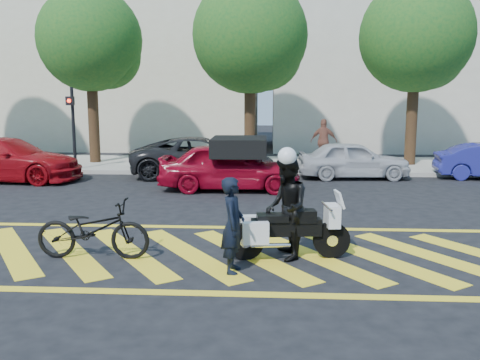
# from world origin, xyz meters

# --- Properties ---
(ground) EXTENTS (90.00, 90.00, 0.00)m
(ground) POSITION_xyz_m (0.00, 0.00, 0.00)
(ground) COLOR black
(ground) RESTS_ON ground
(sidewalk) EXTENTS (60.00, 5.00, 0.15)m
(sidewalk) POSITION_xyz_m (0.00, 12.00, 0.07)
(sidewalk) COLOR #9E998E
(sidewalk) RESTS_ON ground
(crosswalk) EXTENTS (12.33, 4.00, 0.01)m
(crosswalk) POSITION_xyz_m (-0.04, 0.00, 0.00)
(crosswalk) COLOR yellow
(crosswalk) RESTS_ON ground
(building_left) EXTENTS (16.00, 8.00, 10.00)m
(building_left) POSITION_xyz_m (-8.00, 21.00, 5.00)
(building_left) COLOR beige
(building_left) RESTS_ON ground
(building_right) EXTENTS (16.00, 8.00, 11.00)m
(building_right) POSITION_xyz_m (9.00, 21.00, 5.50)
(building_right) COLOR beige
(building_right) RESTS_ON ground
(tree_left) EXTENTS (4.20, 4.20, 7.26)m
(tree_left) POSITION_xyz_m (-6.37, 12.06, 4.99)
(tree_left) COLOR black
(tree_left) RESTS_ON ground
(tree_center) EXTENTS (4.60, 4.60, 7.56)m
(tree_center) POSITION_xyz_m (0.13, 12.06, 5.10)
(tree_center) COLOR black
(tree_center) RESTS_ON ground
(tree_right) EXTENTS (4.40, 4.40, 7.41)m
(tree_right) POSITION_xyz_m (6.63, 12.06, 5.05)
(tree_right) COLOR black
(tree_right) RESTS_ON ground
(signal_pole) EXTENTS (0.28, 0.43, 3.20)m
(signal_pole) POSITION_xyz_m (-6.50, 9.74, 1.92)
(signal_pole) COLOR black
(signal_pole) RESTS_ON ground
(officer_bike) EXTENTS (0.40, 0.58, 1.55)m
(officer_bike) POSITION_xyz_m (0.26, -0.94, 0.78)
(officer_bike) COLOR black
(officer_bike) RESTS_ON ground
(bicycle) EXTENTS (1.99, 0.70, 1.04)m
(bicycle) POSITION_xyz_m (-2.23, -0.38, 0.52)
(bicycle) COLOR black
(bicycle) RESTS_ON ground
(police_motorcycle) EXTENTS (2.16, 0.75, 0.95)m
(police_motorcycle) POSITION_xyz_m (1.15, -0.19, 0.52)
(police_motorcycle) COLOR black
(police_motorcycle) RESTS_ON ground
(officer_moto) EXTENTS (0.79, 0.96, 1.81)m
(officer_moto) POSITION_xyz_m (1.14, -0.18, 0.90)
(officer_moto) COLOR black
(officer_moto) RESTS_ON ground
(red_convertible) EXTENTS (4.31, 1.79, 1.46)m
(red_convertible) POSITION_xyz_m (-0.39, 6.51, 0.73)
(red_convertible) COLOR maroon
(red_convertible) RESTS_ON ground
(parked_left) EXTENTS (5.20, 2.38, 1.48)m
(parked_left) POSITION_xyz_m (-8.10, 7.80, 0.74)
(parked_left) COLOR maroon
(parked_left) RESTS_ON ground
(parked_mid_left) EXTENTS (5.35, 2.91, 1.42)m
(parked_mid_left) POSITION_xyz_m (-1.57, 9.20, 0.71)
(parked_mid_left) COLOR black
(parked_mid_left) RESTS_ON ground
(parked_mid_right) EXTENTS (3.95, 1.79, 1.32)m
(parked_mid_right) POSITION_xyz_m (3.76, 9.06, 0.66)
(parked_mid_right) COLOR #B1B2B6
(parked_mid_right) RESTS_ON ground
(pedestrian_right) EXTENTS (1.10, 0.54, 1.82)m
(pedestrian_right) POSITION_xyz_m (3.04, 12.09, 1.06)
(pedestrian_right) COLOR brown
(pedestrian_right) RESTS_ON sidewalk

